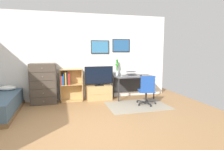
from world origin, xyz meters
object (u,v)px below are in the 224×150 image
Objects in this scene: bookshelf at (69,83)px; desk at (133,79)px; dresser at (44,84)px; bamboo_vase at (117,68)px; laptop at (132,74)px; wine_glass at (122,72)px; computer_mouse at (141,75)px; office_chair at (147,89)px; tv_stand at (99,92)px; television at (99,76)px.

desk is (2.04, -0.10, 0.04)m from bookshelf.
bamboo_vase reaches higher than dresser.
laptop is 2.13× the size of wine_glass.
dresser is 2.77m from desk.
desk is 0.31m from computer_mouse.
laptop reaches higher than office_chair.
office_chair is 1.33m from bamboo_vase.
wine_glass reaches higher than desk.
laptop is 0.31m from computer_mouse.
desk is at bearing -2.67° from bookshelf.
bamboo_vase is at bearing 161.08° from laptop.
tv_stand is at bearing 172.68° from computer_mouse.
wine_glass is (0.70, -0.15, 0.65)m from tv_stand.
television is at bearing -4.81° from bookshelf.
dresser is 2.75m from laptop.
laptop is (-0.10, 0.94, 0.34)m from office_chair.
desk is at bearing -0.52° from dresser.
television reaches higher than computer_mouse.
television is 2.32× the size of laptop.
bookshelf reaches higher than desk.
television is at bearing -90.00° from tv_stand.
dresser reaches higher than computer_mouse.
dresser reaches higher than tv_stand.
office_chair is at bearing -38.35° from television.
bamboo_vase is at bearing 2.04° from bookshelf.
bookshelf reaches higher than wine_glass.
wine_glass is (-0.39, -0.12, 0.07)m from laptop.
computer_mouse is (3.01, -0.16, 0.16)m from dresser.
office_chair is at bearing -18.50° from dresser.
dresser is 11.44× the size of computer_mouse.
television is 1.13m from desk.
laptop is 3.69× the size of computer_mouse.
desk is 11.95× the size of computer_mouse.
laptop is at bearing -2.41° from bookshelf.
dresser is at bearing 179.75° from television.
television is 4.95× the size of wine_glass.
desk is (1.12, -0.04, 0.38)m from tv_stand.
bamboo_vase is (-0.46, 0.14, 0.20)m from laptop.
bamboo_vase is at bearing 158.60° from computer_mouse.
desk is at bearing -21.45° from laptop.
bookshelf is at bearing 5.43° from dresser.
bamboo_vase is (0.63, 0.11, 0.77)m from tv_stand.
tv_stand is at bearing 176.51° from laptop.
dresser reaches higher than television.
wine_glass is at bearing -7.08° from bookshelf.
wine_glass reaches higher than tv_stand.
television is 0.72× the size of desk.
bookshelf reaches higher than computer_mouse.
computer_mouse is (1.36, -0.15, -0.00)m from television.
desk is at bearing -0.91° from television.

